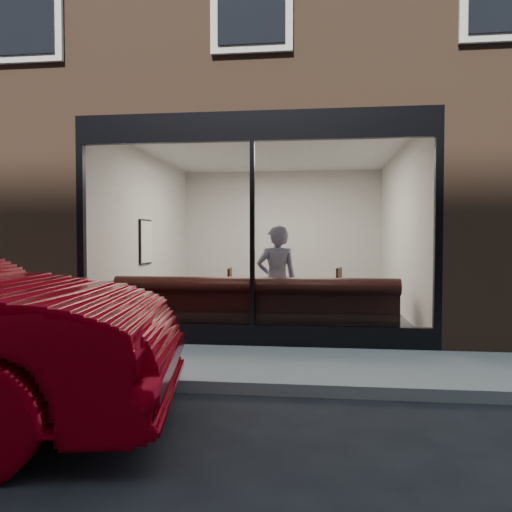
# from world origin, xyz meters

# --- Properties ---
(ground) EXTENTS (120.00, 120.00, 0.00)m
(ground) POSITION_xyz_m (0.00, 0.00, 0.00)
(ground) COLOR black
(ground) RESTS_ON ground
(sidewalk_near) EXTENTS (40.00, 2.00, 0.01)m
(sidewalk_near) POSITION_xyz_m (0.00, 1.00, 0.01)
(sidewalk_near) COLOR gray
(sidewalk_near) RESTS_ON ground
(kerb_near) EXTENTS (40.00, 0.10, 0.12)m
(kerb_near) POSITION_xyz_m (0.00, -0.05, 0.06)
(kerb_near) COLOR gray
(kerb_near) RESTS_ON ground
(host_building_pier_left) EXTENTS (2.50, 12.00, 3.20)m
(host_building_pier_left) POSITION_xyz_m (-3.75, 8.00, 1.60)
(host_building_pier_left) COLOR brown
(host_building_pier_left) RESTS_ON ground
(host_building_pier_right) EXTENTS (2.50, 12.00, 3.20)m
(host_building_pier_right) POSITION_xyz_m (3.75, 8.00, 1.60)
(host_building_pier_right) COLOR brown
(host_building_pier_right) RESTS_ON ground
(host_building_backfill) EXTENTS (5.00, 6.00, 3.20)m
(host_building_backfill) POSITION_xyz_m (0.00, 11.00, 1.60)
(host_building_backfill) COLOR brown
(host_building_backfill) RESTS_ON ground
(cafe_floor) EXTENTS (6.00, 6.00, 0.00)m
(cafe_floor) POSITION_xyz_m (0.00, 5.00, 0.02)
(cafe_floor) COLOR #2D2D30
(cafe_floor) RESTS_ON ground
(cafe_ceiling) EXTENTS (6.00, 6.00, 0.00)m
(cafe_ceiling) POSITION_xyz_m (0.00, 5.00, 3.19)
(cafe_ceiling) COLOR white
(cafe_ceiling) RESTS_ON host_building_upper
(cafe_wall_back) EXTENTS (5.00, 0.00, 5.00)m
(cafe_wall_back) POSITION_xyz_m (0.00, 7.99, 1.60)
(cafe_wall_back) COLOR silver
(cafe_wall_back) RESTS_ON ground
(cafe_wall_left) EXTENTS (0.00, 6.00, 6.00)m
(cafe_wall_left) POSITION_xyz_m (-2.49, 5.00, 1.60)
(cafe_wall_left) COLOR silver
(cafe_wall_left) RESTS_ON ground
(cafe_wall_right) EXTENTS (0.00, 6.00, 6.00)m
(cafe_wall_right) POSITION_xyz_m (2.49, 5.00, 1.60)
(cafe_wall_right) COLOR silver
(cafe_wall_right) RESTS_ON ground
(storefront_kick) EXTENTS (5.00, 0.10, 0.30)m
(storefront_kick) POSITION_xyz_m (0.00, 2.05, 0.15)
(storefront_kick) COLOR black
(storefront_kick) RESTS_ON ground
(storefront_header) EXTENTS (5.00, 0.10, 0.40)m
(storefront_header) POSITION_xyz_m (0.00, 2.05, 3.00)
(storefront_header) COLOR black
(storefront_header) RESTS_ON host_building_upper
(storefront_mullion) EXTENTS (0.06, 0.10, 2.50)m
(storefront_mullion) POSITION_xyz_m (0.00, 2.05, 1.55)
(storefront_mullion) COLOR black
(storefront_mullion) RESTS_ON storefront_kick
(storefront_glass) EXTENTS (4.80, 0.00, 4.80)m
(storefront_glass) POSITION_xyz_m (0.00, 2.02, 1.55)
(storefront_glass) COLOR white
(storefront_glass) RESTS_ON storefront_kick
(banquette) EXTENTS (4.00, 0.55, 0.45)m
(banquette) POSITION_xyz_m (0.00, 2.45, 0.23)
(banquette) COLOR #341413
(banquette) RESTS_ON cafe_floor
(person) EXTENTS (0.70, 0.55, 1.68)m
(person) POSITION_xyz_m (0.28, 2.77, 0.84)
(person) COLOR #9EA8D0
(person) RESTS_ON cafe_floor
(cafe_table_left) EXTENTS (0.67, 0.67, 0.04)m
(cafe_table_left) POSITION_xyz_m (-0.71, 3.00, 0.74)
(cafe_table_left) COLOR #321D13
(cafe_table_left) RESTS_ON cafe_floor
(cafe_table_right) EXTENTS (0.71, 0.71, 0.04)m
(cafe_table_right) POSITION_xyz_m (1.82, 3.70, 0.74)
(cafe_table_right) COLOR #321D13
(cafe_table_right) RESTS_ON cafe_floor
(cafe_chair_left) EXTENTS (0.49, 0.49, 0.04)m
(cafe_chair_left) POSITION_xyz_m (-0.86, 4.11, 0.24)
(cafe_chair_left) COLOR #321D13
(cafe_chair_left) RESTS_ON cafe_floor
(cafe_chair_right) EXTENTS (0.55, 0.55, 0.04)m
(cafe_chair_right) POSITION_xyz_m (1.10, 4.49, 0.24)
(cafe_chair_right) COLOR #321D13
(cafe_chair_right) RESTS_ON cafe_floor
(wall_poster) EXTENTS (0.02, 0.61, 0.82)m
(wall_poster) POSITION_xyz_m (-2.45, 4.80, 1.41)
(wall_poster) COLOR white
(wall_poster) RESTS_ON cafe_wall_left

